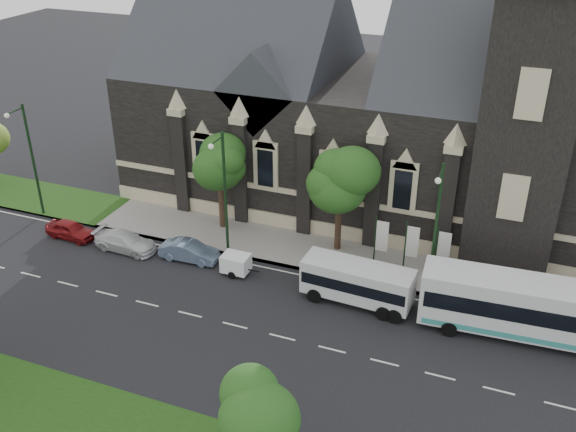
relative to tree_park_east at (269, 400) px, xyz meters
The scene contains 18 objects.
ground 12.10m from the tree_park_east, 123.52° to the left, with size 160.00×160.00×0.00m, color black.
sidewalk 20.33m from the tree_park_east, 108.16° to the left, with size 80.00×5.00×0.15m, color gray.
museum 28.35m from the tree_park_east, 92.16° to the left, with size 40.00×17.70×29.90m.
tree_park_east is the anchor object (origin of this frame).
tree_walk_right 20.29m from the tree_park_east, 98.42° to the left, with size 4.08×4.08×7.80m.
tree_walk_left 23.36m from the tree_park_east, 120.87° to the left, with size 3.91×3.91×7.64m.
street_lamp_near 16.86m from the tree_park_east, 76.89° to the left, with size 0.36×1.88×9.00m.
street_lamp_mid 19.32m from the tree_park_east, 121.79° to the left, with size 0.36×1.88×9.00m.
street_lamp_far 30.90m from the tree_park_east, 147.90° to the left, with size 0.36×1.88×9.00m.
banner_flag_left 18.46m from the tree_park_east, 89.65° to the left, with size 0.90×0.10×4.00m.
banner_flag_center 18.58m from the tree_park_east, 83.43° to the left, with size 0.90×0.10×4.00m.
banner_flag_right 18.91m from the tree_park_east, 77.35° to the left, with size 0.90×0.10×4.00m.
tour_coach 17.78m from the tree_park_east, 55.52° to the left, with size 12.54×3.48×3.62m.
shuttle_bus 14.56m from the tree_park_east, 90.61° to the left, with size 6.92×2.75×2.63m.
box_trailer 17.23m from the tree_park_east, 120.50° to the left, with size 2.59×1.52×1.38m.
sedan 19.67m from the tree_park_east, 129.47° to the left, with size 1.44×4.13×1.36m, color slate.
car_far_red 26.46m from the tree_park_east, 146.50° to the left, with size 1.54×3.82×1.30m, color maroon.
car_far_white 22.72m from the tree_park_east, 139.87° to the left, with size 1.87×4.59×1.33m, color silver.
Camera 1 is at (14.01, -27.32, 23.40)m, focal length 40.21 mm.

